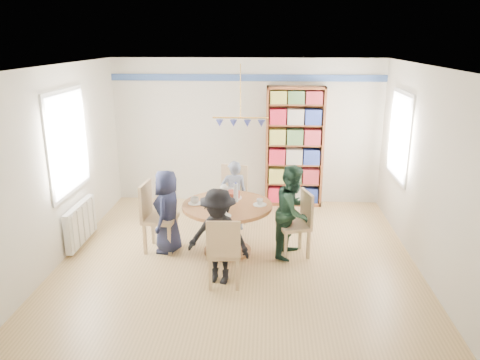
# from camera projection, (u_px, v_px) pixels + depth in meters

# --- Properties ---
(ground) EXTENTS (5.00, 5.00, 0.00)m
(ground) POSITION_uv_depth(u_px,v_px,m) (238.00, 257.00, 6.76)
(ground) COLOR tan
(room_shell) EXTENTS (5.00, 5.00, 5.00)m
(room_shell) POSITION_uv_depth(u_px,v_px,m) (225.00, 133.00, 7.12)
(room_shell) COLOR white
(room_shell) RESTS_ON ground
(radiator) EXTENTS (0.12, 1.00, 0.60)m
(radiator) POSITION_uv_depth(u_px,v_px,m) (81.00, 223.00, 7.09)
(radiator) COLOR silver
(radiator) RESTS_ON ground
(dining_table) EXTENTS (1.30, 1.30, 0.75)m
(dining_table) POSITION_uv_depth(u_px,v_px,m) (227.00, 217.00, 6.78)
(dining_table) COLOR brown
(dining_table) RESTS_ON ground
(chair_left) EXTENTS (0.50, 0.50, 1.04)m
(chair_left) POSITION_uv_depth(u_px,v_px,m) (154.00, 214.00, 6.86)
(chair_left) COLOR tan
(chair_left) RESTS_ON ground
(chair_right) EXTENTS (0.53, 0.53, 0.96)m
(chair_right) POSITION_uv_depth(u_px,v_px,m) (299.00, 221.00, 6.71)
(chair_right) COLOR tan
(chair_right) RESTS_ON ground
(chair_far) EXTENTS (0.55, 0.55, 1.03)m
(chair_far) POSITION_uv_depth(u_px,v_px,m) (232.00, 193.00, 7.76)
(chair_far) COLOR tan
(chair_far) RESTS_ON ground
(chair_near) EXTENTS (0.44, 0.44, 0.94)m
(chair_near) POSITION_uv_depth(u_px,v_px,m) (224.00, 250.00, 5.82)
(chair_near) COLOR tan
(chair_near) RESTS_ON ground
(person_left) EXTENTS (0.44, 0.64, 1.24)m
(person_left) POSITION_uv_depth(u_px,v_px,m) (167.00, 211.00, 6.81)
(person_left) COLOR #181C36
(person_left) RESTS_ON ground
(person_right) EXTENTS (0.72, 0.80, 1.35)m
(person_right) POSITION_uv_depth(u_px,v_px,m) (293.00, 211.00, 6.66)
(person_right) COLOR #193223
(person_right) RESTS_ON ground
(person_far) EXTENTS (0.46, 0.34, 1.17)m
(person_far) POSITION_uv_depth(u_px,v_px,m) (234.00, 196.00, 7.61)
(person_far) COLOR gray
(person_far) RESTS_ON ground
(person_near) EXTENTS (0.91, 0.65, 1.27)m
(person_near) POSITION_uv_depth(u_px,v_px,m) (218.00, 237.00, 5.92)
(person_near) COLOR black
(person_near) RESTS_ON ground
(bookshelf) EXTENTS (1.06, 0.32, 2.22)m
(bookshelf) POSITION_uv_depth(u_px,v_px,m) (294.00, 148.00, 8.63)
(bookshelf) COLOR brown
(bookshelf) RESTS_ON ground
(tableware) EXTENTS (1.14, 1.14, 0.30)m
(tableware) POSITION_uv_depth(u_px,v_px,m) (226.00, 199.00, 6.73)
(tableware) COLOR white
(tableware) RESTS_ON dining_table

